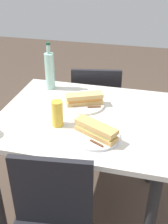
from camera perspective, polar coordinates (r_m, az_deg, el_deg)
ground_plane at (r=2.16m, az=0.00°, el=-18.25°), size 8.00×8.00×0.00m
dining_table at (r=1.74m, az=0.00°, el=-4.16°), size 1.01×0.85×0.76m
chair_near at (r=2.35m, az=2.43°, el=1.19°), size 0.47×0.47×0.84m
plate_near at (r=1.77m, az=0.10°, el=1.52°), size 0.25×0.25×0.01m
baguette_sandwich_near at (r=1.75m, az=0.10°, el=2.71°), size 0.24×0.16×0.07m
knife_near at (r=1.71m, az=0.82°, el=0.96°), size 0.17×0.07×0.01m
plate_far at (r=1.47m, az=2.41°, el=-4.98°), size 0.25×0.25×0.01m
baguette_sandwich_far at (r=1.45m, az=2.45°, el=-3.63°), size 0.24×0.17×0.07m
knife_far at (r=1.42m, az=1.36°, el=-5.79°), size 0.16×0.09×0.01m
water_bottle at (r=1.96m, az=-6.96°, el=8.39°), size 0.07×0.07×0.33m
beer_glass at (r=1.54m, az=-5.44°, el=-0.32°), size 0.06×0.06×0.15m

